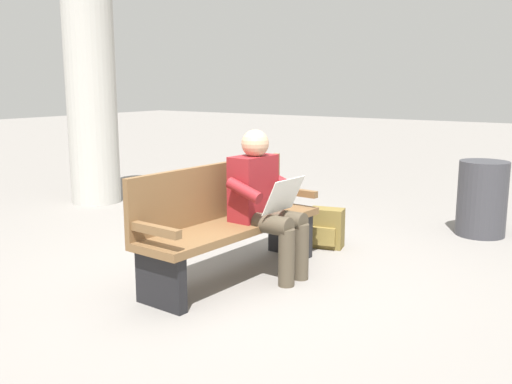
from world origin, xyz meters
name	(u,v)px	position (x,y,z in m)	size (l,w,h in m)	color
ground_plane	(234,277)	(0.00, 0.00, 0.00)	(40.00, 40.00, 0.00)	gray
bench_near	(227,220)	(0.00, -0.07, 0.46)	(1.82, 0.57, 0.90)	brown
person_seated	(264,199)	(-0.18, 0.17, 0.63)	(0.59, 0.59, 1.18)	maroon
backpack	(326,228)	(-1.18, 0.21, 0.18)	(0.28, 0.35, 0.37)	brown
support_pillar	(90,64)	(-1.36, -3.26, 1.77)	(0.63, 0.63, 3.55)	#B2AFA8
trash_bin	(482,198)	(-2.47, 1.31, 0.38)	(0.49, 0.49, 0.76)	#38383D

